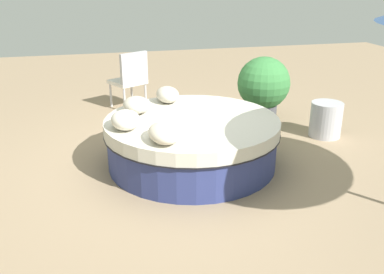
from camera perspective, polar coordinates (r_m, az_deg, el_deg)
name	(u,v)px	position (r m, az deg, el deg)	size (l,w,h in m)	color
ground_plane	(192,163)	(5.26, 0.00, -3.56)	(16.00, 16.00, 0.00)	#9E8466
round_bed	(192,141)	(5.14, 0.00, -0.54)	(2.10, 2.10, 0.59)	navy
throw_pillow_0	(168,95)	(5.70, -3.31, 5.73)	(0.45, 0.30, 0.20)	beige
throw_pillow_1	(136,105)	(5.31, -7.49, 4.33)	(0.47, 0.33, 0.19)	beige
throw_pillow_2	(126,120)	(4.77, -8.93, 2.32)	(0.46, 0.32, 0.20)	silver
throw_pillow_3	(164,133)	(4.37, -3.77, 0.56)	(0.53, 0.32, 0.17)	beige
patio_chair	(130,76)	(7.33, -8.28, 8.08)	(0.69, 0.70, 0.98)	#B7B7BC
planter	(263,87)	(6.55, 9.59, 6.71)	(0.79, 0.79, 1.05)	#4C4C51
side_table	(326,119)	(6.34, 17.57, 2.26)	(0.45, 0.45, 0.50)	#B7B7BC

